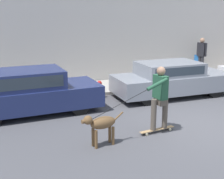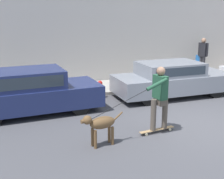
% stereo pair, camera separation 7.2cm
% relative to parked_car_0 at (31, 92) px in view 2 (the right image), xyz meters
% --- Properties ---
extents(ground_plane, '(36.00, 36.00, 0.00)m').
position_rel_parked_car_0_xyz_m(ground_plane, '(4.05, -2.79, -0.65)').
color(ground_plane, '#47474C').
extents(back_wall, '(32.00, 0.30, 5.92)m').
position_rel_parked_car_0_xyz_m(back_wall, '(4.05, 3.11, 2.31)').
color(back_wall, '#B2ADA8').
rests_on(back_wall, ground_plane).
extents(sidewalk_curb, '(30.00, 1.96, 0.12)m').
position_rel_parked_car_0_xyz_m(sidewalk_curb, '(4.05, 1.96, -0.59)').
color(sidewalk_curb, '#A39E93').
rests_on(sidewalk_curb, ground_plane).
extents(parked_car_0, '(4.07, 1.71, 1.35)m').
position_rel_parked_car_0_xyz_m(parked_car_0, '(0.00, 0.00, 0.00)').
color(parked_car_0, black).
rests_on(parked_car_0, ground_plane).
extents(parked_car_1, '(4.39, 1.83, 1.26)m').
position_rel_parked_car_0_xyz_m(parked_car_1, '(4.99, 0.00, -0.03)').
color(parked_car_1, black).
rests_on(parked_car_1, ground_plane).
extents(dog, '(1.07, 0.36, 0.79)m').
position_rel_parked_car_0_xyz_m(dog, '(1.10, -3.02, -0.11)').
color(dog, brown).
rests_on(dog, ground_plane).
extents(skateboarder, '(2.46, 0.58, 1.71)m').
position_rel_parked_car_0_xyz_m(skateboarder, '(2.76, -2.81, 0.33)').
color(skateboarder, beige).
rests_on(skateboarder, ground_plane).
extents(pedestrian_with_bag, '(0.27, 0.62, 1.69)m').
position_rel_parked_car_0_xyz_m(pedestrian_with_bag, '(8.09, 2.30, 0.42)').
color(pedestrian_with_bag, '#28282D').
rests_on(pedestrian_with_bag, sidewalk_curb).
extents(fire_hydrant, '(0.18, 0.18, 0.64)m').
position_rel_parked_car_0_xyz_m(fire_hydrant, '(2.47, 0.73, -0.32)').
color(fire_hydrant, red).
rests_on(fire_hydrant, ground_plane).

